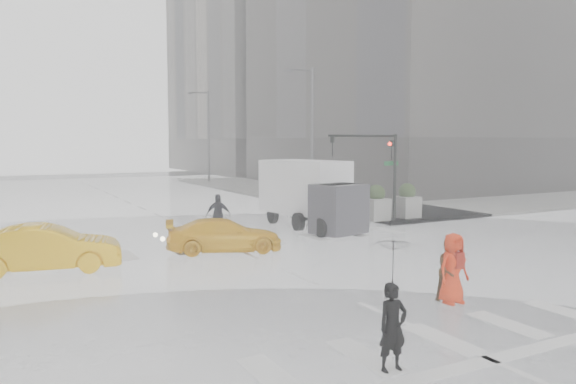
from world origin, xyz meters
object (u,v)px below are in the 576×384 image
pedestrian_brown (450,270)px  pedestrian_orange (453,268)px  taxi_mid (46,248)px  box_truck (313,193)px  traffic_signal_pole (379,160)px

pedestrian_brown → pedestrian_orange: (-0.05, -0.15, 0.10)m
taxi_mid → box_truck: bearing=-62.8°
traffic_signal_pole → box_truck: size_ratio=0.75×
traffic_signal_pole → box_truck: bearing=177.6°
pedestrian_orange → box_truck: (3.17, 12.31, 0.79)m
taxi_mid → box_truck: (12.02, 3.62, 0.96)m
pedestrian_brown → traffic_signal_pole: bearing=70.0°
box_truck → pedestrian_brown: bearing=-117.9°
pedestrian_orange → taxi_mid: 12.41m
traffic_signal_pole → pedestrian_brown: traffic_signal_pole is taller
pedestrian_orange → box_truck: 12.74m
pedestrian_brown → taxi_mid: pedestrian_brown is taller
taxi_mid → box_truck: size_ratio=0.76×
box_truck → pedestrian_orange: bearing=-117.9°
pedestrian_brown → pedestrian_orange: 0.19m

